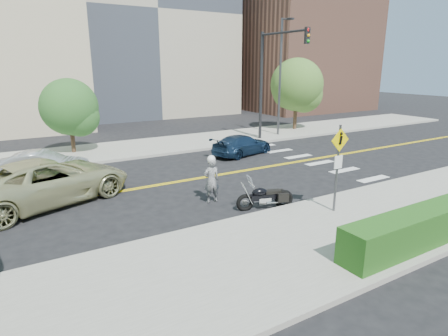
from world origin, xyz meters
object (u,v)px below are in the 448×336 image
object	(u,v)px
motorcyclist	(211,179)
motorcycle	(266,192)
pedestrian_sign	(338,160)
parked_car_blue	(242,145)
suv	(48,181)
parked_car_silver	(43,166)

from	to	relation	value
motorcyclist	motorcycle	bearing A→B (deg)	134.35
motorcyclist	motorcycle	size ratio (longest dim) A/B	0.88
pedestrian_sign	motorcycle	size ratio (longest dim) A/B	1.43
motorcyclist	parked_car_blue	distance (m)	8.02
motorcyclist	parked_car_blue	xyz separation A→B (m)	(5.35, 5.98, -0.33)
motorcycle	motorcyclist	bearing A→B (deg)	146.63
pedestrian_sign	motorcyclist	size ratio (longest dim) A/B	1.64
motorcycle	parked_car_blue	size ratio (longest dim) A/B	0.52
pedestrian_sign	parked_car_blue	world-z (taller)	pedestrian_sign
motorcycle	parked_car_blue	bearing A→B (deg)	77.84
pedestrian_sign	parked_car_blue	xyz separation A→B (m)	(2.30, 9.25, -1.38)
motorcyclist	parked_car_blue	world-z (taller)	motorcyclist
motorcycle	suv	bearing A→B (deg)	160.59
suv	parked_car_silver	bearing A→B (deg)	-22.28
motorcycle	suv	size ratio (longest dim) A/B	0.34
parked_car_silver	pedestrian_sign	bearing A→B (deg)	-120.95
pedestrian_sign	motorcyclist	distance (m)	4.60
suv	parked_car_silver	xyz separation A→B (m)	(0.16, 3.40, -0.20)
motorcycle	parked_car_silver	distance (m)	10.34
suv	parked_car_blue	size ratio (longest dim) A/B	1.52
pedestrian_sign	motorcyclist	xyz separation A→B (m)	(-3.05, 3.28, -1.05)
parked_car_silver	parked_car_blue	world-z (taller)	parked_car_silver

